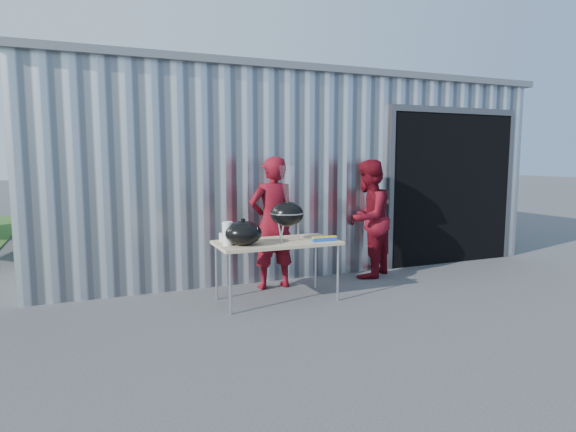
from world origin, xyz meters
name	(u,v)px	position (x,y,z in m)	size (l,w,h in m)	color
ground	(322,317)	(0.00, 0.00, 0.00)	(80.00, 80.00, 0.00)	#414144
building	(261,170)	(0.92, 4.59, 1.54)	(8.20, 6.20, 3.10)	silver
folding_table	(277,244)	(-0.23, 0.79, 0.71)	(1.50, 0.75, 0.75)	tan
kettle_grill	(287,207)	(-0.10, 0.78, 1.17)	(0.42, 0.42, 0.93)	black
grill_lid	(243,233)	(-0.69, 0.69, 0.89)	(0.44, 0.44, 0.32)	black
paper_towels	(228,234)	(-0.87, 0.74, 0.89)	(0.12, 0.12, 0.28)	white
white_tub	(228,237)	(-0.78, 1.02, 0.80)	(0.20, 0.15, 0.10)	white
foil_box	(324,239)	(0.30, 0.54, 0.78)	(0.32, 0.05, 0.06)	blue
person_cook	(272,223)	(-0.07, 1.37, 0.90)	(0.65, 0.43, 1.79)	maroon
person_bystander	(368,219)	(1.47, 1.41, 0.87)	(0.85, 0.66, 1.75)	maroon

